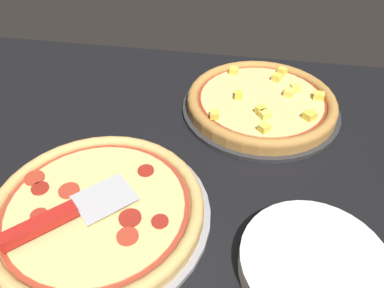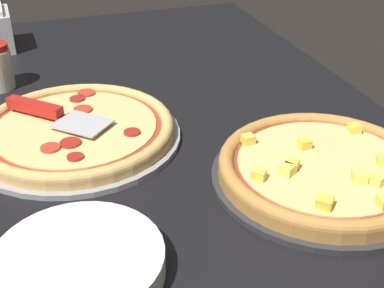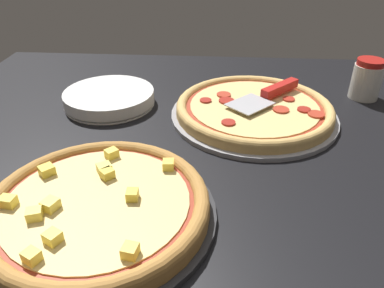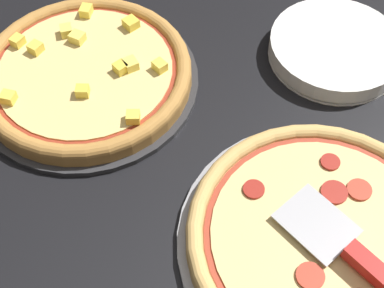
% 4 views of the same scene
% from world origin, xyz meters
% --- Properties ---
extents(ground_plane, '(1.53, 1.05, 0.04)m').
position_xyz_m(ground_plane, '(0.00, 0.00, -0.02)').
color(ground_plane, black).
extents(pizza_pan_front, '(0.38, 0.38, 0.01)m').
position_xyz_m(pizza_pan_front, '(-0.01, -0.09, 0.01)').
color(pizza_pan_front, '#939399').
rests_on(pizza_pan_front, ground_plane).
extents(pizza_front, '(0.36, 0.36, 0.03)m').
position_xyz_m(pizza_front, '(-0.01, -0.09, 0.02)').
color(pizza_front, '#DBAD60').
rests_on(pizza_front, pizza_pan_front).
extents(pizza_pan_back, '(0.36, 0.36, 0.01)m').
position_xyz_m(pizza_pan_back, '(0.25, 0.27, 0.01)').
color(pizza_pan_back, '#2D2D30').
rests_on(pizza_pan_back, ground_plane).
extents(pizza_back, '(0.34, 0.34, 0.04)m').
position_xyz_m(pizza_back, '(0.25, 0.27, 0.03)').
color(pizza_back, '#B77F3D').
rests_on(pizza_back, pizza_pan_back).
extents(serving_spatula, '(0.18, 0.18, 0.02)m').
position_xyz_m(serving_spatula, '(-0.06, -0.14, 0.04)').
color(serving_spatula, '#B7B7BC').
rests_on(serving_spatula, pizza_front).
extents(plate_stack, '(0.22, 0.22, 0.04)m').
position_xyz_m(plate_stack, '(0.34, -0.14, 0.02)').
color(plate_stack, white).
rests_on(plate_stack, ground_plane).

